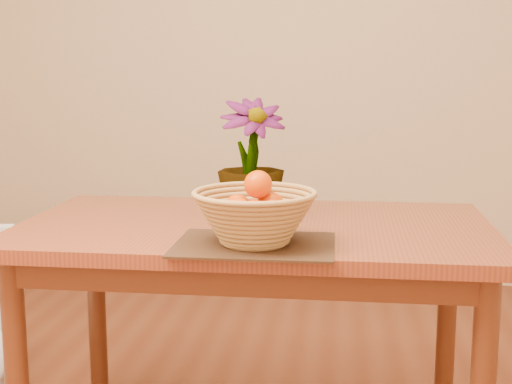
# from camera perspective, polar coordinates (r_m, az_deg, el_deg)

# --- Properties ---
(wall_back) EXTENTS (4.00, 0.02, 2.70)m
(wall_back) POSITION_cam_1_polar(r_m,az_deg,el_deg) (4.03, 3.46, 11.84)
(wall_back) COLOR beige
(wall_back) RESTS_ON floor
(table) EXTENTS (1.40, 0.80, 0.75)m
(table) POSITION_cam_1_polar(r_m,az_deg,el_deg) (2.15, -0.08, -4.79)
(table) COLOR maroon
(table) RESTS_ON floor
(placemat) EXTENTS (0.42, 0.31, 0.01)m
(placemat) POSITION_cam_1_polar(r_m,az_deg,el_deg) (1.86, -0.12, -4.25)
(placemat) COLOR #382114
(placemat) RESTS_ON table
(wicker_basket) EXTENTS (0.32, 0.32, 0.13)m
(wicker_basket) POSITION_cam_1_polar(r_m,az_deg,el_deg) (1.84, -0.12, -2.18)
(wicker_basket) COLOR tan
(wicker_basket) RESTS_ON placemat
(orange_pile) EXTENTS (0.17, 0.17, 0.13)m
(orange_pile) POSITION_cam_1_polar(r_m,az_deg,el_deg) (1.84, -0.06, -1.02)
(orange_pile) COLOR red
(orange_pile) RESTS_ON wicker_basket
(potted_plant) EXTENTS (0.27, 0.27, 0.37)m
(potted_plant) POSITION_cam_1_polar(r_m,az_deg,el_deg) (2.17, -0.39, 2.66)
(potted_plant) COLOR #184012
(potted_plant) RESTS_ON table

